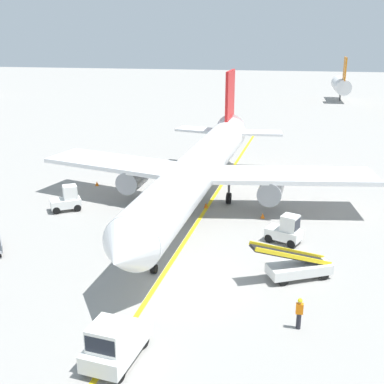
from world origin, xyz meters
name	(u,v)px	position (x,y,z in m)	size (l,w,h in m)	color
ground_plane	(198,287)	(0.00, 0.00, 0.00)	(300.00, 300.00, 0.00)	gray
taxi_line_yellow	(180,248)	(-1.99, 5.00, 0.00)	(0.30, 80.00, 0.01)	yellow
airliner	(200,168)	(-1.94, 13.24, 3.42)	(28.52, 35.34, 10.10)	white
pushback_tug	(114,343)	(-2.61, -7.32, 0.99)	(2.45, 3.86, 2.20)	silver
baggage_tug_near_wing	(286,231)	(5.07, 7.12, 0.93)	(2.72, 2.17, 2.10)	silver
baggage_tug_by_cargo_door	(67,200)	(-12.51, 10.67, 0.93)	(2.73, 2.34, 2.10)	silver
belt_loader_forward_hold	(297,266)	(5.70, 2.07, 0.78)	(5.06, 3.26, 2.59)	silver
ground_crew_marshaller	(299,312)	(5.63, -3.27, 0.91)	(0.36, 0.24, 1.70)	#26262D
safety_cone_nose_left	(263,215)	(3.36, 11.59, 0.22)	(0.36, 0.36, 0.44)	orange
safety_cone_nose_right	(97,183)	(-12.46, 17.40, 0.22)	(0.36, 0.36, 0.44)	orange
safety_cone_wingtip_left	(206,205)	(-1.40, 13.19, 0.22)	(0.36, 0.36, 0.44)	orange
distant_aircraft_mid_left	(341,85)	(16.62, 79.83, 3.22)	(3.00, 10.10, 8.80)	silver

